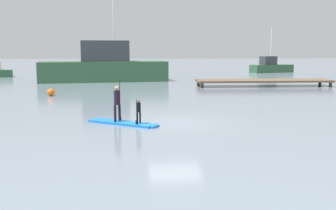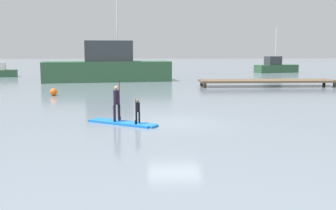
{
  "view_description": "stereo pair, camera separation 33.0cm",
  "coord_description": "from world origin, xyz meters",
  "px_view_note": "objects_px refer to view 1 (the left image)",
  "views": [
    {
      "loc": [
        -1.72,
        -18.89,
        3.45
      ],
      "look_at": [
        -0.23,
        1.46,
        0.61
      ],
      "focal_mm": 43.74,
      "sensor_mm": 36.0,
      "label": 1
    },
    {
      "loc": [
        -1.39,
        -18.91,
        3.45
      ],
      "look_at": [
        -0.23,
        1.46,
        0.61
      ],
      "focal_mm": 43.74,
      "sensor_mm": 36.0,
      "label": 2
    }
  ],
  "objects_px": {
    "paddler_adult": "(117,101)",
    "paddler_child_solo": "(138,110)",
    "paddleboard_near": "(123,123)",
    "fishing_boat_white_large": "(104,67)",
    "mooring_buoy_mid": "(51,92)",
    "fishing_boat_green_midground": "(271,67)"
  },
  "relations": [
    {
      "from": "paddler_adult",
      "to": "paddler_child_solo",
      "type": "relative_size",
      "value": 1.69
    },
    {
      "from": "paddler_adult",
      "to": "paddler_child_solo",
      "type": "xyz_separation_m",
      "value": [
        0.97,
        -0.66,
        -0.33
      ]
    },
    {
      "from": "paddleboard_near",
      "to": "paddler_child_solo",
      "type": "height_order",
      "value": "paddler_child_solo"
    },
    {
      "from": "fishing_boat_white_large",
      "to": "paddleboard_near",
      "type": "bearing_deg",
      "value": -83.4
    },
    {
      "from": "paddleboard_near",
      "to": "paddler_adult",
      "type": "distance_m",
      "value": 1.05
    },
    {
      "from": "paddler_adult",
      "to": "mooring_buoy_mid",
      "type": "bearing_deg",
      "value": 115.19
    },
    {
      "from": "fishing_boat_green_midground",
      "to": "paddleboard_near",
      "type": "bearing_deg",
      "value": -116.77
    },
    {
      "from": "paddler_child_solo",
      "to": "fishing_boat_white_large",
      "type": "height_order",
      "value": "fishing_boat_white_large"
    },
    {
      "from": "paddler_child_solo",
      "to": "fishing_boat_green_midground",
      "type": "height_order",
      "value": "fishing_boat_green_midground"
    },
    {
      "from": "fishing_boat_white_large",
      "to": "mooring_buoy_mid",
      "type": "bearing_deg",
      "value": -101.82
    },
    {
      "from": "paddler_child_solo",
      "to": "mooring_buoy_mid",
      "type": "xyz_separation_m",
      "value": [
        -6.37,
        12.13,
        -0.45
      ]
    },
    {
      "from": "paddler_adult",
      "to": "mooring_buoy_mid",
      "type": "distance_m",
      "value": 12.7
    },
    {
      "from": "paddler_adult",
      "to": "fishing_boat_white_large",
      "type": "distance_m",
      "value": 24.91
    },
    {
      "from": "paddleboard_near",
      "to": "paddler_adult",
      "type": "bearing_deg",
      "value": 145.58
    },
    {
      "from": "fishing_boat_green_midground",
      "to": "mooring_buoy_mid",
      "type": "xyz_separation_m",
      "value": [
        -25.47,
        -27.6,
        -0.55
      ]
    },
    {
      "from": "paddler_child_solo",
      "to": "fishing_boat_green_midground",
      "type": "distance_m",
      "value": 44.08
    },
    {
      "from": "paddler_adult",
      "to": "paddler_child_solo",
      "type": "height_order",
      "value": "paddler_adult"
    },
    {
      "from": "paddler_adult",
      "to": "fishing_boat_green_midground",
      "type": "height_order",
      "value": "fishing_boat_green_midground"
    },
    {
      "from": "paddleboard_near",
      "to": "paddler_child_solo",
      "type": "bearing_deg",
      "value": -34.04
    },
    {
      "from": "paddler_adult",
      "to": "fishing_boat_white_large",
      "type": "bearing_deg",
      "value": 96.03
    },
    {
      "from": "paddleboard_near",
      "to": "fishing_boat_green_midground",
      "type": "height_order",
      "value": "fishing_boat_green_midground"
    },
    {
      "from": "paddler_adult",
      "to": "fishing_boat_white_large",
      "type": "relative_size",
      "value": 0.14
    }
  ]
}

